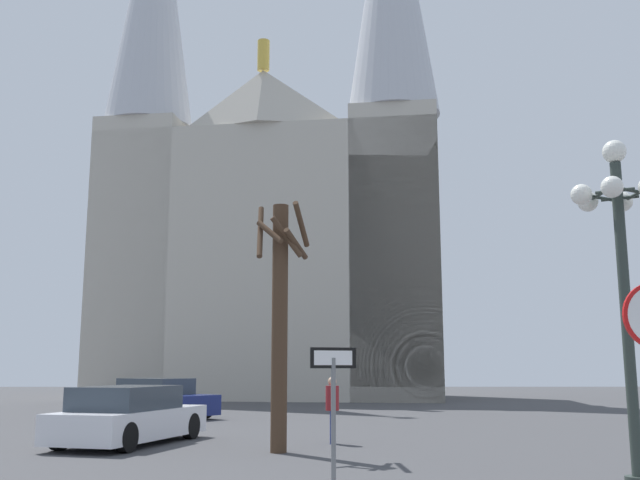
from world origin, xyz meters
name	(u,v)px	position (x,y,z in m)	size (l,w,h in m)	color
cathedral	(273,205)	(-3.86, 35.42, 11.40)	(20.85, 12.91, 34.84)	#BCB5A5
one_way_arrow_sign	(333,397)	(-1.00, 3.68, 1.38)	(0.67, 0.25, 2.08)	slate
street_lamp	(622,257)	(3.24, 3.58, 3.39)	(1.39, 1.24, 5.17)	#2D3833
bare_tree	(280,315)	(-2.04, 9.02, 2.93)	(1.21, 1.12, 5.45)	#473323
parked_car_near_navy	(158,399)	(-6.88, 19.50, 0.66)	(4.57, 4.02, 1.39)	navy
parked_car_far_white	(129,417)	(-5.66, 10.66, 0.64)	(3.02, 4.87, 1.35)	silver
pedestrian_walking	(332,403)	(-0.86, 10.81, 0.94)	(0.32, 0.32, 1.56)	navy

